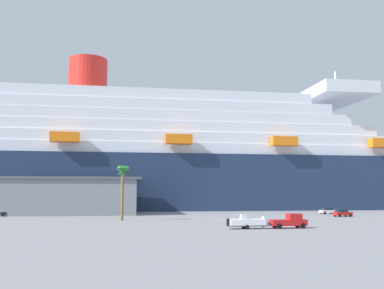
{
  "coord_description": "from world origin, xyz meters",
  "views": [
    {
      "loc": [
        -19.39,
        -91.1,
        5.29
      ],
      "look_at": [
        -4.83,
        24.95,
        18.05
      ],
      "focal_mm": 42.01,
      "sensor_mm": 36.0,
      "label": 1
    }
  ],
  "objects_px": {
    "cruise_ship": "(172,162)",
    "pickup_truck": "(289,221)",
    "parked_car_white_van": "(328,211)",
    "parked_car_red_hatchback": "(342,213)",
    "small_boat_on_trailer": "(251,222)",
    "palm_tree": "(123,177)"
  },
  "relations": [
    {
      "from": "cruise_ship",
      "to": "small_boat_on_trailer",
      "type": "height_order",
      "value": "cruise_ship"
    },
    {
      "from": "parked_car_red_hatchback",
      "to": "parked_car_white_van",
      "type": "bearing_deg",
      "value": 80.37
    },
    {
      "from": "palm_tree",
      "to": "parked_car_red_hatchback",
      "type": "xyz_separation_m",
      "value": [
        49.5,
        8.25,
        -7.75
      ]
    },
    {
      "from": "pickup_truck",
      "to": "parked_car_red_hatchback",
      "type": "distance_m",
      "value": 38.97
    },
    {
      "from": "cruise_ship",
      "to": "small_boat_on_trailer",
      "type": "distance_m",
      "value": 84.87
    },
    {
      "from": "parked_car_white_van",
      "to": "pickup_truck",
      "type": "bearing_deg",
      "value": -120.19
    },
    {
      "from": "cruise_ship",
      "to": "parked_car_red_hatchback",
      "type": "distance_m",
      "value": 64.33
    },
    {
      "from": "cruise_ship",
      "to": "palm_tree",
      "type": "height_order",
      "value": "cruise_ship"
    },
    {
      "from": "cruise_ship",
      "to": "parked_car_white_van",
      "type": "relative_size",
      "value": 51.15
    },
    {
      "from": "palm_tree",
      "to": "pickup_truck",
      "type": "bearing_deg",
      "value": -41.29
    },
    {
      "from": "palm_tree",
      "to": "parked_car_white_van",
      "type": "distance_m",
      "value": 56.4
    },
    {
      "from": "pickup_truck",
      "to": "parked_car_red_hatchback",
      "type": "bearing_deg",
      "value": 53.02
    },
    {
      "from": "parked_car_red_hatchback",
      "to": "small_boat_on_trailer",
      "type": "bearing_deg",
      "value": -133.2
    },
    {
      "from": "palm_tree",
      "to": "parked_car_red_hatchback",
      "type": "height_order",
      "value": "palm_tree"
    },
    {
      "from": "parked_car_white_van",
      "to": "small_boat_on_trailer",
      "type": "bearing_deg",
      "value": -125.57
    },
    {
      "from": "cruise_ship",
      "to": "parked_car_red_hatchback",
      "type": "relative_size",
      "value": 50.95
    },
    {
      "from": "pickup_truck",
      "to": "palm_tree",
      "type": "bearing_deg",
      "value": 138.71
    },
    {
      "from": "cruise_ship",
      "to": "small_boat_on_trailer",
      "type": "bearing_deg",
      "value": -86.28
    },
    {
      "from": "small_boat_on_trailer",
      "to": "parked_car_red_hatchback",
      "type": "distance_m",
      "value": 43.23
    },
    {
      "from": "small_boat_on_trailer",
      "to": "parked_car_white_van",
      "type": "relative_size",
      "value": 1.73
    },
    {
      "from": "pickup_truck",
      "to": "cruise_ship",
      "type": "bearing_deg",
      "value": 97.93
    },
    {
      "from": "cruise_ship",
      "to": "pickup_truck",
      "type": "xyz_separation_m",
      "value": [
        11.56,
        -83.03,
        -14.61
      ]
    }
  ]
}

